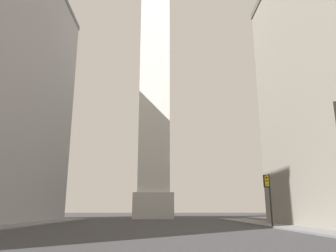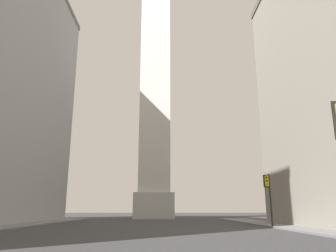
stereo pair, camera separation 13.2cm
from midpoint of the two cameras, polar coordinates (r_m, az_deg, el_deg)
The scene contains 2 objects.
obelisk at distance 77.23m, azimuth -2.27°, elevation 12.76°, with size 8.07×8.07×76.54m.
traffic_light_mid_right at distance 36.74m, azimuth 17.03°, elevation -10.93°, with size 0.77×0.50×5.46m.
Camera 1 is at (1.56, -2.14, 1.80)m, focal length 35.00 mm.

